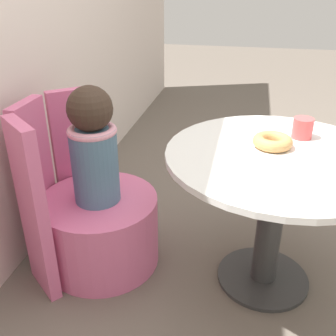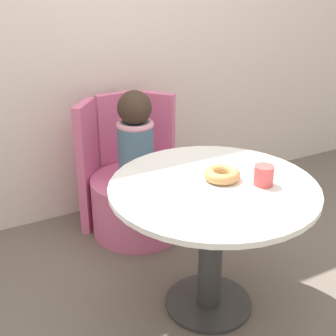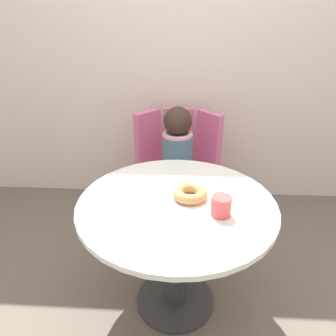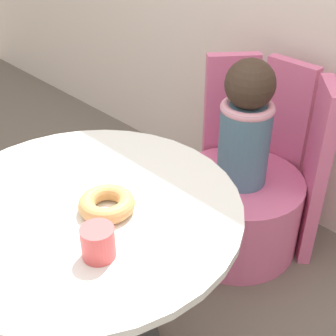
{
  "view_description": "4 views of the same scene",
  "coord_description": "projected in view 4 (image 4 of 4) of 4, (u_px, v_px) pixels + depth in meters",
  "views": [
    {
      "loc": [
        -1.5,
        0.1,
        1.26
      ],
      "look_at": [
        -0.08,
        0.4,
        0.53
      ],
      "focal_mm": 42.0,
      "sensor_mm": 36.0,
      "label": 1
    },
    {
      "loc": [
        -1.06,
        -1.49,
        1.5
      ],
      "look_at": [
        -0.11,
        0.3,
        0.58
      ],
      "focal_mm": 50.0,
      "sensor_mm": 36.0,
      "label": 2
    },
    {
      "loc": [
        -0.05,
        -1.17,
        1.35
      ],
      "look_at": [
        -0.13,
        0.36,
        0.6
      ],
      "focal_mm": 32.0,
      "sensor_mm": 36.0,
      "label": 3
    },
    {
      "loc": [
        0.83,
        -0.6,
        1.44
      ],
      "look_at": [
        -0.12,
        0.34,
        0.56
      ],
      "focal_mm": 50.0,
      "sensor_mm": 36.0,
      "label": 4
    }
  ],
  "objects": [
    {
      "name": "child_figure",
      "position": [
        246.0,
        124.0,
        1.78
      ],
      "size": [
        0.21,
        0.21,
        0.52
      ],
      "color": "slate",
      "rests_on": "tub_chair"
    },
    {
      "name": "tub_chair",
      "position": [
        237.0,
        212.0,
        2.02
      ],
      "size": [
        0.53,
        0.53,
        0.34
      ],
      "color": "#DB6693",
      "rests_on": "ground_plane"
    },
    {
      "name": "booth_backrest",
      "position": [
        273.0,
        151.0,
        2.03
      ],
      "size": [
        0.63,
        0.23,
        0.77
      ],
      "color": "#DB6693",
      "rests_on": "ground_plane"
    },
    {
      "name": "round_table",
      "position": [
        91.0,
        244.0,
        1.39
      ],
      "size": [
        0.89,
        0.89,
        0.63
      ],
      "color": "#333333",
      "rests_on": "ground_plane"
    },
    {
      "name": "cup",
      "position": [
        98.0,
        242.0,
        1.12
      ],
      "size": [
        0.08,
        0.08,
        0.09
      ],
      "color": "#DB4C4C",
      "rests_on": "round_table"
    },
    {
      "name": "donut",
      "position": [
        107.0,
        204.0,
        1.28
      ],
      "size": [
        0.16,
        0.16,
        0.05
      ],
      "color": "tan",
      "rests_on": "round_table"
    }
  ]
}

